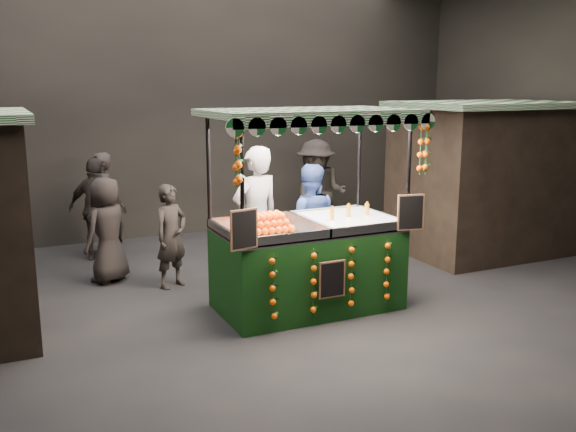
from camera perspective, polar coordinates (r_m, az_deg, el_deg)
name	(u,v)px	position (r m, az deg, el deg)	size (l,w,h in m)	color
ground	(293,315)	(8.22, 0.47, -8.87)	(12.00, 12.00, 0.00)	black
market_hall	(294,41)	(7.70, 0.51, 15.39)	(12.10, 10.10, 5.05)	black
neighbour_stall_right	(485,177)	(11.54, 17.26, 3.35)	(3.00, 2.20, 2.60)	black
juice_stall	(309,249)	(8.22, 1.93, -2.97)	(2.67, 1.57, 2.59)	black
vendor_grey	(256,220)	(8.91, -2.88, -0.32)	(0.84, 0.65, 2.06)	slate
vendor_blue	(309,223)	(9.35, 1.91, -0.67)	(1.06, 0.96, 1.76)	navy
shopper_0	(171,236)	(9.27, -10.44, -1.79)	(0.65, 0.57, 1.50)	black
shopper_1	(322,193)	(11.64, 3.07, 2.04)	(1.14, 1.12, 1.85)	#2A2622
shopper_2	(97,209)	(10.96, -16.72, 0.58)	(1.07, 0.92, 1.72)	black
shopper_3	(315,193)	(11.39, 2.48, 2.03)	(1.38, 1.40, 1.93)	black
shopper_4	(107,230)	(9.72, -15.91, -1.22)	(0.91, 0.86, 1.57)	black
shopper_5	(460,191)	(12.11, 15.21, 2.21)	(1.03, 1.88, 1.93)	#282320
shopper_6	(102,204)	(11.32, -16.35, 1.05)	(0.48, 0.68, 1.76)	#2E2625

